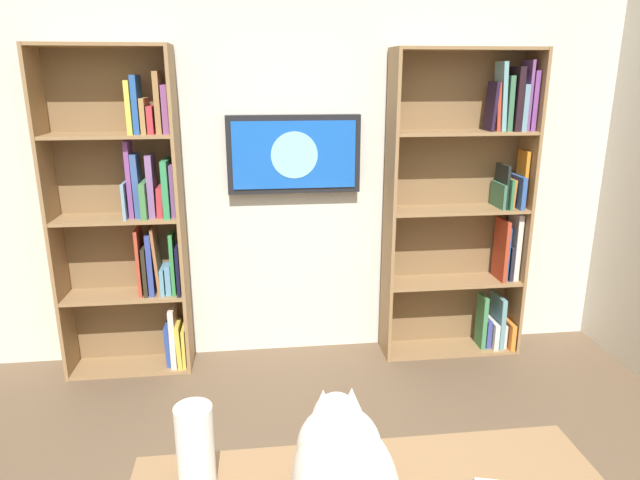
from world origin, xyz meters
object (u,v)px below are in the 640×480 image
(bookshelf_right, at_px, (134,219))
(paper_towel_roll, at_px, (195,446))
(cat, at_px, (343,473))
(bookshelf_left, at_px, (472,207))
(wall_mounted_tv, at_px, (294,154))

(bookshelf_right, relative_size, paper_towel_roll, 8.00)
(bookshelf_right, distance_m, paper_towel_roll, 2.18)
(cat, relative_size, paper_towel_roll, 2.22)
(cat, xyz_separation_m, paper_towel_roll, (0.40, -0.21, -0.04))
(bookshelf_left, distance_m, wall_mounted_tv, 1.24)
(wall_mounted_tv, bearing_deg, bookshelf_right, 4.63)
(bookshelf_left, xyz_separation_m, cat, (1.25, 2.31, -0.15))
(bookshelf_left, relative_size, bookshelf_right, 1.00)
(cat, bearing_deg, paper_towel_roll, -27.60)
(bookshelf_right, relative_size, wall_mounted_tv, 2.40)
(bookshelf_left, bearing_deg, paper_towel_roll, 51.92)
(cat, bearing_deg, bookshelf_left, -118.35)
(bookshelf_left, xyz_separation_m, wall_mounted_tv, (1.19, -0.08, 0.36))
(bookshelf_left, distance_m, bookshelf_right, 2.20)
(paper_towel_roll, bearing_deg, cat, 152.40)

